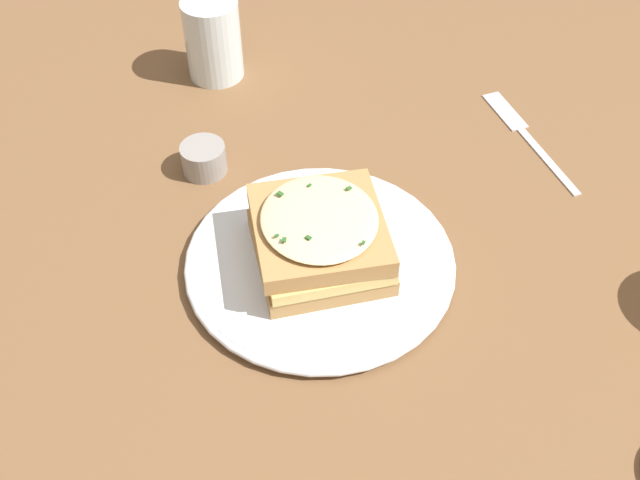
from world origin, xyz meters
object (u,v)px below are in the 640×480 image
object	(u,v)px
water_glass	(213,39)
fork	(520,128)
dinner_plate	(320,261)
condiment_pot	(204,159)
sandwich	(320,237)

from	to	relation	value
water_glass	fork	bearing A→B (deg)	-24.17
dinner_plate	water_glass	world-z (taller)	water_glass
fork	condiment_pot	world-z (taller)	condiment_pot
water_glass	fork	size ratio (longest dim) A/B	0.53
water_glass	fork	world-z (taller)	water_glass
dinner_plate	water_glass	distance (m)	0.35
sandwich	dinner_plate	bearing A→B (deg)	1.11
sandwich	fork	world-z (taller)	sandwich
dinner_plate	sandwich	size ratio (longest dim) A/B	1.90
sandwich	condiment_pot	xyz separation A→B (m)	(-0.11, 0.15, -0.03)
dinner_plate	sandwich	distance (m)	0.03
condiment_pot	fork	bearing A→B (deg)	3.78
sandwich	condiment_pot	size ratio (longest dim) A/B	2.83
dinner_plate	water_glass	bearing A→B (deg)	104.90
water_glass	dinner_plate	bearing A→B (deg)	-75.10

